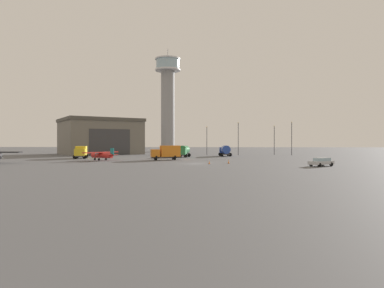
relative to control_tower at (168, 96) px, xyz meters
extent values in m
plane|color=#545456|center=(14.94, -76.39, -22.83)|extent=(400.00, 400.00, 0.00)
cylinder|color=gray|center=(0.00, 0.00, -6.15)|extent=(5.55, 5.55, 33.35)
cylinder|color=silver|center=(0.00, 0.00, 10.82)|extent=(10.42, 10.42, 0.60)
cylinder|color=#99B7C6|center=(0.00, 0.00, 13.10)|extent=(9.59, 9.59, 3.97)
cylinder|color=silver|center=(0.00, 0.00, 15.34)|extent=(10.42, 10.42, 0.50)
cylinder|color=#38383D|center=(0.00, 0.00, 17.59)|extent=(0.16, 0.16, 4.00)
cube|color=#6B665B|center=(-18.93, -28.43, -17.53)|extent=(30.91, 30.34, 10.59)
cube|color=#4A4740|center=(-18.93, -28.43, -11.73)|extent=(31.75, 31.18, 1.00)
cube|color=#38383A|center=(-12.91, -36.97, -18.85)|extent=(10.50, 7.48, 7.95)
cone|color=#38383D|center=(-23.08, -75.03, -21.50)|extent=(1.05, 1.08, 0.95)
cube|color=#38383D|center=(-23.08, -75.03, -21.50)|extent=(0.12, 0.08, 2.07)
cylinder|color=white|center=(-20.98, -78.15, -21.16)|extent=(1.07, 0.21, 1.48)
cylinder|color=red|center=(-5.52, -67.01, -21.72)|extent=(5.50, 3.71, 1.12)
cone|color=#38383D|center=(-8.19, -65.54, -21.72)|extent=(1.09, 1.08, 0.79)
cube|color=#38383D|center=(-8.19, -65.54, -21.72)|extent=(0.09, 0.11, 1.72)
cube|color=red|center=(-5.76, -66.88, -21.07)|extent=(5.56, 8.60, 0.18)
cylinder|color=teal|center=(-5.06, -65.61, -21.44)|extent=(0.49, 0.82, 1.23)
cylinder|color=teal|center=(-6.45, -68.15, -21.44)|extent=(0.49, 0.82, 1.23)
cube|color=#99B7C6|center=(-6.47, -66.49, -21.41)|extent=(1.31, 1.27, 0.63)
cone|color=red|center=(-2.85, -68.48, -21.63)|extent=(1.52, 1.35, 0.84)
cube|color=teal|center=(-2.85, -68.48, -20.90)|extent=(0.93, 0.58, 1.54)
cube|color=red|center=(-2.85, -68.48, -21.49)|extent=(2.03, 2.78, 0.09)
cylinder|color=black|center=(-7.42, -65.96, -22.55)|extent=(0.39, 0.55, 0.54)
cylinder|color=black|center=(-4.88, -66.23, -22.55)|extent=(0.39, 0.55, 0.54)
cylinder|color=black|center=(-5.84, -67.97, -22.55)|extent=(0.39, 0.55, 0.54)
cube|color=#38383D|center=(21.83, -43.48, -22.21)|extent=(2.60, 5.78, 0.24)
cube|color=#2847A8|center=(21.64, -41.47, -21.21)|extent=(2.73, 1.81, 1.74)
cube|color=#99B7C6|center=(21.57, -40.75, -20.87)|extent=(2.21, 0.29, 0.87)
cylinder|color=#2847A8|center=(21.92, -44.41, -20.94)|extent=(2.64, 3.94, 2.30)
cylinder|color=black|center=(20.48, -41.64, -22.33)|extent=(1.02, 0.37, 1.00)
cylinder|color=black|center=(22.81, -41.42, -22.33)|extent=(1.02, 0.37, 1.00)
cylinder|color=black|center=(20.82, -45.27, -22.33)|extent=(1.02, 0.37, 1.00)
cylinder|color=black|center=(23.15, -45.05, -22.33)|extent=(1.02, 0.37, 1.00)
cube|color=#38383D|center=(7.87, -64.20, -22.21)|extent=(6.58, 3.74, 0.24)
cube|color=orange|center=(5.71, -64.93, -21.27)|extent=(2.40, 2.69, 1.63)
cube|color=#99B7C6|center=(4.92, -65.20, -20.95)|extent=(0.69, 1.82, 0.81)
cube|color=orange|center=(8.85, -63.86, -20.86)|extent=(4.76, 3.49, 2.46)
cylinder|color=black|center=(6.09, -65.87, -22.33)|extent=(0.58, 1.04, 1.00)
cylinder|color=black|center=(5.44, -63.96, -22.33)|extent=(0.58, 1.04, 1.00)
cylinder|color=black|center=(9.99, -64.53, -22.33)|extent=(0.58, 1.04, 1.00)
cylinder|color=black|center=(9.34, -62.63, -22.33)|extent=(0.58, 1.04, 1.00)
cube|color=#38383D|center=(-13.71, -58.02, -22.21)|extent=(3.76, 7.17, 0.24)
cube|color=gold|center=(-13.03, -60.41, -21.27)|extent=(2.86, 2.52, 1.64)
cube|color=#99B7C6|center=(-12.78, -61.28, -20.94)|extent=(2.00, 0.64, 0.82)
cube|color=gold|center=(-14.02, -56.95, -20.98)|extent=(3.61, 5.16, 2.22)
cylinder|color=black|center=(-12.00, -60.04, -22.33)|extent=(1.04, 0.54, 1.00)
cylinder|color=black|center=(-14.09, -60.64, -22.33)|extent=(1.04, 0.54, 1.00)
cylinder|color=black|center=(-13.24, -55.73, -22.33)|extent=(1.04, 0.54, 1.00)
cylinder|color=black|center=(-15.33, -56.33, -22.33)|extent=(1.04, 0.54, 1.00)
cube|color=#38383D|center=(10.58, -49.92, -22.21)|extent=(2.98, 5.87, 0.24)
cube|color=#287A42|center=(10.24, -51.91, -21.23)|extent=(2.81, 1.98, 1.71)
cube|color=#99B7C6|center=(10.12, -52.62, -20.89)|extent=(2.18, 0.45, 0.85)
cylinder|color=#287A42|center=(10.73, -48.99, -20.94)|extent=(2.89, 4.07, 2.30)
cylinder|color=black|center=(11.40, -52.04, -22.33)|extent=(1.03, 0.44, 1.00)
cylinder|color=black|center=(9.10, -51.66, -22.33)|extent=(1.03, 0.44, 1.00)
cylinder|color=black|center=(12.01, -48.45, -22.33)|extent=(1.03, 0.44, 1.00)
cylinder|color=black|center=(9.71, -48.06, -22.33)|extent=(1.03, 0.44, 1.00)
cube|color=#B7BABF|center=(36.00, -81.82, -22.23)|extent=(4.71, 4.06, 0.55)
cube|color=#99B7C6|center=(36.19, -81.69, -21.71)|extent=(2.98, 2.76, 0.50)
cylinder|color=black|center=(35.26, -83.34, -22.51)|extent=(0.51, 0.62, 0.64)
cylinder|color=black|center=(34.32, -82.02, -22.51)|extent=(0.51, 0.62, 0.64)
cylinder|color=black|center=(37.69, -81.61, -22.51)|extent=(0.51, 0.62, 0.64)
cylinder|color=black|center=(36.75, -80.29, -22.51)|extent=(0.51, 0.62, 0.64)
cylinder|color=#38383D|center=(41.92, -36.08, -17.98)|extent=(0.18, 0.18, 9.70)
sphere|color=#F9E5B2|center=(41.92, -36.08, -12.91)|extent=(0.44, 0.44, 0.44)
cylinder|color=#38383D|center=(26.10, -35.67, -18.04)|extent=(0.18, 0.18, 9.57)
sphere|color=#F9E5B2|center=(26.10, -35.67, -13.04)|extent=(0.44, 0.44, 0.44)
cylinder|color=#38383D|center=(37.49, -32.25, -18.46)|extent=(0.18, 0.18, 8.73)
sphere|color=#F9E5B2|center=(37.49, -32.25, -13.88)|extent=(0.44, 0.44, 0.44)
cylinder|color=#38383D|center=(16.57, -33.62, -18.61)|extent=(0.18, 0.18, 8.43)
sphere|color=#F9E5B2|center=(16.57, -33.62, -14.18)|extent=(0.44, 0.44, 0.44)
cube|color=black|center=(17.63, -77.20, -22.81)|extent=(0.36, 0.36, 0.04)
cone|color=orange|center=(17.63, -77.20, -22.49)|extent=(0.30, 0.30, 0.59)
cylinder|color=white|center=(17.63, -77.20, -22.46)|extent=(0.21, 0.21, 0.08)
cube|color=black|center=(21.19, -75.59, -22.81)|extent=(0.36, 0.36, 0.04)
cone|color=orange|center=(21.19, -75.59, -22.44)|extent=(0.30, 0.30, 0.69)
cylinder|color=white|center=(21.19, -75.59, -22.40)|extent=(0.21, 0.21, 0.08)
camera|label=1|loc=(18.04, -138.24, -18.85)|focal=31.58mm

